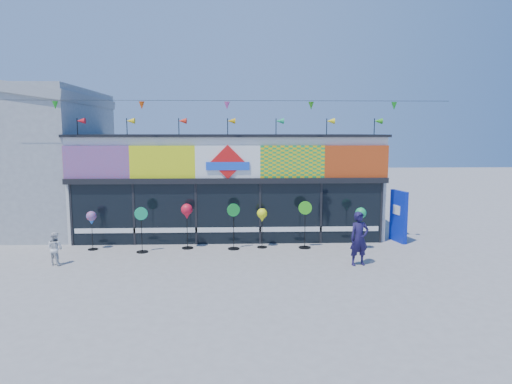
{
  "coord_description": "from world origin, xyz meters",
  "views": [
    {
      "loc": [
        0.41,
        -13.44,
        4.19
      ],
      "look_at": [
        0.99,
        2.0,
        2.16
      ],
      "focal_mm": 32.0,
      "sensor_mm": 36.0,
      "label": 1
    }
  ],
  "objects_px": {
    "spinner_2": "(187,213)",
    "child": "(55,248)",
    "spinner_0": "(91,219)",
    "spinner_1": "(142,229)",
    "spinner_4": "(262,216)",
    "adult_man": "(359,239)",
    "blue_sign": "(398,216)",
    "spinner_5": "(305,223)",
    "spinner_6": "(361,216)",
    "spinner_3": "(234,225)"
  },
  "relations": [
    {
      "from": "spinner_2",
      "to": "spinner_4",
      "type": "distance_m",
      "value": 2.72
    },
    {
      "from": "spinner_6",
      "to": "spinner_5",
      "type": "bearing_deg",
      "value": 168.99
    },
    {
      "from": "spinner_0",
      "to": "spinner_3",
      "type": "bearing_deg",
      "value": -1.24
    },
    {
      "from": "child",
      "to": "blue_sign",
      "type": "bearing_deg",
      "value": -146.96
    },
    {
      "from": "spinner_5",
      "to": "spinner_3",
      "type": "bearing_deg",
      "value": -178.48
    },
    {
      "from": "spinner_2",
      "to": "spinner_5",
      "type": "distance_m",
      "value": 4.28
    },
    {
      "from": "spinner_2",
      "to": "spinner_3",
      "type": "bearing_deg",
      "value": -5.56
    },
    {
      "from": "spinner_4",
      "to": "spinner_5",
      "type": "height_order",
      "value": "spinner_5"
    },
    {
      "from": "spinner_2",
      "to": "child",
      "type": "xyz_separation_m",
      "value": [
        -3.97,
        -1.9,
        -0.78
      ]
    },
    {
      "from": "spinner_0",
      "to": "spinner_1",
      "type": "height_order",
      "value": "spinner_1"
    },
    {
      "from": "spinner_4",
      "to": "spinner_2",
      "type": "bearing_deg",
      "value": -179.53
    },
    {
      "from": "spinner_2",
      "to": "child",
      "type": "height_order",
      "value": "spinner_2"
    },
    {
      "from": "spinner_3",
      "to": "spinner_5",
      "type": "xyz_separation_m",
      "value": [
        2.59,
        0.07,
        0.03
      ]
    },
    {
      "from": "adult_man",
      "to": "spinner_3",
      "type": "bearing_deg",
      "value": 139.71
    },
    {
      "from": "spinner_5",
      "to": "spinner_6",
      "type": "distance_m",
      "value": 1.99
    },
    {
      "from": "spinner_2",
      "to": "spinner_6",
      "type": "xyz_separation_m",
      "value": [
        6.19,
        -0.47,
        -0.08
      ]
    },
    {
      "from": "spinner_0",
      "to": "adult_man",
      "type": "xyz_separation_m",
      "value": [
        9.04,
        -2.25,
        -0.26
      ]
    },
    {
      "from": "spinner_5",
      "to": "adult_man",
      "type": "bearing_deg",
      "value": -57.69
    },
    {
      "from": "spinner_0",
      "to": "spinner_4",
      "type": "relative_size",
      "value": 0.97
    },
    {
      "from": "spinner_0",
      "to": "spinner_4",
      "type": "distance_m",
      "value": 6.09
    },
    {
      "from": "adult_man",
      "to": "child",
      "type": "distance_m",
      "value": 9.64
    },
    {
      "from": "spinner_5",
      "to": "blue_sign",
      "type": "bearing_deg",
      "value": 12.72
    },
    {
      "from": "spinner_1",
      "to": "spinner_2",
      "type": "height_order",
      "value": "spinner_2"
    },
    {
      "from": "blue_sign",
      "to": "spinner_4",
      "type": "distance_m",
      "value": 5.33
    },
    {
      "from": "spinner_3",
      "to": "spinner_6",
      "type": "bearing_deg",
      "value": -3.89
    },
    {
      "from": "spinner_2",
      "to": "spinner_1",
      "type": "bearing_deg",
      "value": -162.33
    },
    {
      "from": "spinner_4",
      "to": "spinner_3",
      "type": "bearing_deg",
      "value": -169.83
    },
    {
      "from": "spinner_1",
      "to": "spinner_6",
      "type": "xyz_separation_m",
      "value": [
        7.72,
        0.02,
        0.39
      ]
    },
    {
      "from": "spinner_3",
      "to": "spinner_5",
      "type": "relative_size",
      "value": 0.97
    },
    {
      "from": "spinner_4",
      "to": "adult_man",
      "type": "height_order",
      "value": "adult_man"
    },
    {
      "from": "spinner_6",
      "to": "blue_sign",
      "type": "bearing_deg",
      "value": 34.12
    },
    {
      "from": "spinner_6",
      "to": "spinner_3",
      "type": "bearing_deg",
      "value": 176.11
    },
    {
      "from": "spinner_4",
      "to": "spinner_5",
      "type": "relative_size",
      "value": 0.84
    },
    {
      "from": "blue_sign",
      "to": "spinner_5",
      "type": "xyz_separation_m",
      "value": [
        -3.72,
        -0.84,
        -0.08
      ]
    },
    {
      "from": "spinner_3",
      "to": "child",
      "type": "relative_size",
      "value": 1.57
    },
    {
      "from": "blue_sign",
      "to": "spinner_0",
      "type": "bearing_deg",
      "value": 170.39
    },
    {
      "from": "spinner_3",
      "to": "spinner_6",
      "type": "relative_size",
      "value": 1.08
    },
    {
      "from": "spinner_6",
      "to": "spinner_1",
      "type": "bearing_deg",
      "value": -179.87
    },
    {
      "from": "spinner_1",
      "to": "spinner_3",
      "type": "xyz_separation_m",
      "value": [
        3.21,
        0.32,
        0.03
      ]
    },
    {
      "from": "blue_sign",
      "to": "spinner_1",
      "type": "xyz_separation_m",
      "value": [
        -9.52,
        -1.23,
        -0.15
      ]
    },
    {
      "from": "adult_man",
      "to": "spinner_5",
      "type": "bearing_deg",
      "value": 110.29
    },
    {
      "from": "blue_sign",
      "to": "spinner_5",
      "type": "relative_size",
      "value": 1.15
    },
    {
      "from": "spinner_2",
      "to": "adult_man",
      "type": "relative_size",
      "value": 0.96
    },
    {
      "from": "spinner_2",
      "to": "spinner_3",
      "type": "distance_m",
      "value": 1.74
    },
    {
      "from": "spinner_0",
      "to": "spinner_2",
      "type": "relative_size",
      "value": 0.85
    },
    {
      "from": "spinner_6",
      "to": "adult_man",
      "type": "relative_size",
      "value": 0.9
    },
    {
      "from": "spinner_1",
      "to": "spinner_5",
      "type": "relative_size",
      "value": 0.93
    },
    {
      "from": "spinner_6",
      "to": "adult_man",
      "type": "bearing_deg",
      "value": -106.07
    },
    {
      "from": "spinner_0",
      "to": "spinner_5",
      "type": "distance_m",
      "value": 7.65
    },
    {
      "from": "spinner_1",
      "to": "spinner_6",
      "type": "bearing_deg",
      "value": 0.13
    }
  ]
}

